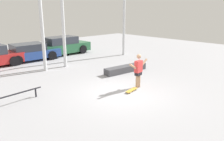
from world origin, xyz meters
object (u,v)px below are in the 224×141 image
skateboard (132,90)px  grind_rail (9,97)px  parked_car_blue (30,52)px  parked_car_green (62,46)px  skateboarder (138,69)px  grind_box (126,69)px

skateboard → grind_rail: size_ratio=0.30×
grind_rail → parked_car_blue: bearing=60.3°
skateboard → parked_car_blue: (-0.57, 9.41, 0.55)m
skateboard → parked_car_green: (2.29, 9.59, 0.66)m
skateboarder → grind_rail: bearing=150.0°
skateboarder → grind_box: 2.85m
skateboard → parked_car_blue: bearing=82.8°
parked_car_blue → skateboard: bearing=-83.7°
skateboarder → grind_rail: skateboarder is taller
grind_box → parked_car_blue: (-2.76, 7.02, 0.42)m
grind_box → parked_car_green: parked_car_green is taller
skateboard → parked_car_blue: 9.44m
grind_rail → parked_car_green: size_ratio=0.59×
grind_rail → skateboard: bearing=-27.1°
skateboard → grind_box: bearing=36.7°
grind_rail → parked_car_blue: (4.02, 7.06, 0.28)m
skateboarder → parked_car_green: size_ratio=0.35×
skateboard → parked_car_blue: size_ratio=0.20×
skateboarder → parked_car_green: 9.60m
parked_car_blue → parked_car_green: size_ratio=0.89×
skateboarder → parked_car_blue: bearing=90.4°
grind_box → skateboarder: bearing=-125.0°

